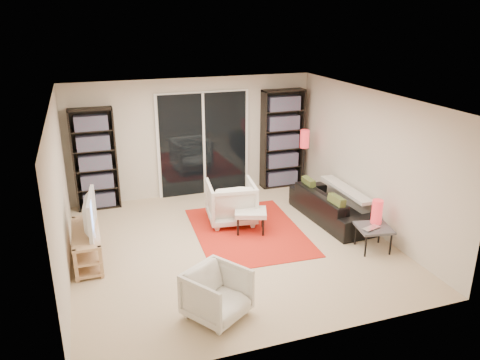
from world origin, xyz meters
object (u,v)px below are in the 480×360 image
object	(u,v)px
armchair_back	(231,202)
sofa	(332,205)
bookshelf_left	(95,160)
tv_stand	(87,245)
armchair_front	(217,294)
bookshelf_right	(282,139)
side_table	(374,229)
floor_lamp	(304,146)
ottoman	(251,213)

from	to	relation	value
armchair_back	sofa	bearing A→B (deg)	171.52
bookshelf_left	tv_stand	size ratio (longest dim) A/B	1.57
armchair_back	armchair_front	size ratio (longest dim) A/B	1.22
bookshelf_right	armchair_back	world-z (taller)	bookshelf_right
side_table	armchair_back	bearing A→B (deg)	136.11
floor_lamp	tv_stand	bearing A→B (deg)	-160.39
side_table	armchair_front	bearing A→B (deg)	-162.83
armchair_front	sofa	bearing A→B (deg)	3.69
tv_stand	ottoman	xyz separation A→B (m)	(2.70, 0.14, 0.08)
sofa	armchair_back	distance (m)	1.84
bookshelf_left	side_table	world-z (taller)	bookshelf_left
armchair_back	bookshelf_left	bearing A→B (deg)	-26.07
bookshelf_right	ottoman	world-z (taller)	bookshelf_right
bookshelf_right	armchair_front	xyz separation A→B (m)	(-2.65, -4.09, -0.73)
side_table	floor_lamp	distance (m)	2.75
armchair_front	side_table	size ratio (longest dim) A/B	1.17
bookshelf_right	floor_lamp	distance (m)	0.60
tv_stand	floor_lamp	xyz separation A→B (m)	(4.38, 1.56, 0.76)
bookshelf_right	sofa	bearing A→B (deg)	-85.95
armchair_back	tv_stand	bearing A→B (deg)	21.68
armchair_back	side_table	distance (m)	2.52
tv_stand	ottoman	distance (m)	2.70
bookshelf_right	tv_stand	world-z (taller)	bookshelf_right
tv_stand	sofa	bearing A→B (deg)	1.93
armchair_front	armchair_back	bearing A→B (deg)	35.04
bookshelf_right	side_table	xyz separation A→B (m)	(0.19, -3.21, -0.69)
sofa	ottoman	xyz separation A→B (m)	(-1.57, -0.00, 0.07)
floor_lamp	sofa	bearing A→B (deg)	-94.48
armchair_front	ottoman	bearing A→B (deg)	26.60
armchair_back	floor_lamp	world-z (taller)	floor_lamp
bookshelf_left	bookshelf_right	world-z (taller)	bookshelf_right
tv_stand	bookshelf_left	bearing A→B (deg)	82.41
armchair_back	ottoman	bearing A→B (deg)	118.06
bookshelf_right	armchair_front	bearing A→B (deg)	-122.98
bookshelf_left	armchair_front	xyz separation A→B (m)	(1.20, -4.09, -0.66)
tv_stand	side_table	world-z (taller)	tv_stand
sofa	side_table	xyz separation A→B (m)	(0.05, -1.25, 0.08)
tv_stand	armchair_back	size ratio (longest dim) A/B	1.47
armchair_back	floor_lamp	xyz separation A→B (m)	(1.88, 0.92, 0.64)
tv_stand	ottoman	bearing A→B (deg)	3.02
sofa	ottoman	world-z (taller)	sofa
tv_stand	floor_lamp	world-z (taller)	floor_lamp
armchair_front	ottoman	world-z (taller)	armchair_front
sofa	armchair_back	bearing A→B (deg)	70.43
tv_stand	ottoman	size ratio (longest dim) A/B	1.92
tv_stand	sofa	world-z (taller)	sofa
bookshelf_left	ottoman	size ratio (longest dim) A/B	3.00
tv_stand	sofa	xyz separation A→B (m)	(4.27, 0.14, 0.01)
floor_lamp	ottoman	bearing A→B (deg)	-139.90
tv_stand	armchair_front	bearing A→B (deg)	-53.23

